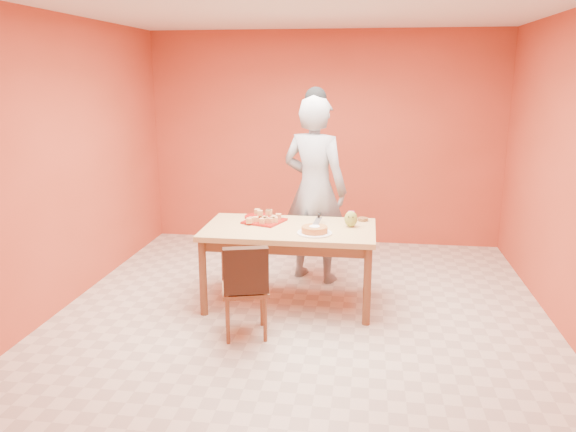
# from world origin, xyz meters

# --- Properties ---
(floor) EXTENTS (5.00, 5.00, 0.00)m
(floor) POSITION_xyz_m (0.00, 0.00, 0.00)
(floor) COLOR beige
(floor) RESTS_ON ground
(ceiling) EXTENTS (5.00, 5.00, 0.00)m
(ceiling) POSITION_xyz_m (0.00, 0.00, 2.70)
(ceiling) COLOR silver
(ceiling) RESTS_ON wall_back
(wall_back) EXTENTS (4.50, 0.00, 4.50)m
(wall_back) POSITION_xyz_m (0.00, 2.50, 1.35)
(wall_back) COLOR #C4462D
(wall_back) RESTS_ON floor
(wall_left) EXTENTS (0.00, 5.00, 5.00)m
(wall_left) POSITION_xyz_m (-2.25, 0.00, 1.35)
(wall_left) COLOR #C4462D
(wall_left) RESTS_ON floor
(dining_table) EXTENTS (1.60, 0.90, 0.76)m
(dining_table) POSITION_xyz_m (-0.15, 0.34, 0.67)
(dining_table) COLOR #E0C075
(dining_table) RESTS_ON floor
(dining_chair) EXTENTS (0.48, 0.53, 0.83)m
(dining_chair) POSITION_xyz_m (-0.42, -0.42, 0.43)
(dining_chair) COLOR brown
(dining_chair) RESTS_ON floor
(pastry_pile) EXTENTS (0.30, 0.30, 0.10)m
(pastry_pile) POSITION_xyz_m (-0.41, 0.49, 0.83)
(pastry_pile) COLOR tan
(pastry_pile) RESTS_ON pastry_platter
(person) EXTENTS (0.83, 0.69, 1.96)m
(person) POSITION_xyz_m (0.02, 1.05, 0.98)
(person) COLOR gray
(person) RESTS_ON floor
(pastry_platter) EXTENTS (0.43, 0.43, 0.02)m
(pastry_platter) POSITION_xyz_m (-0.41, 0.49, 0.77)
(pastry_platter) COLOR maroon
(pastry_platter) RESTS_ON dining_table
(red_dinner_plate) EXTENTS (0.34, 0.34, 0.02)m
(red_dinner_plate) POSITION_xyz_m (-0.51, 0.66, 0.77)
(red_dinner_plate) COLOR maroon
(red_dinner_plate) RESTS_ON dining_table
(white_cake_plate) EXTENTS (0.34, 0.34, 0.01)m
(white_cake_plate) POSITION_xyz_m (0.11, 0.14, 0.77)
(white_cake_plate) COLOR white
(white_cake_plate) RESTS_ON dining_table
(sponge_cake) EXTENTS (0.31, 0.31, 0.05)m
(sponge_cake) POSITION_xyz_m (0.11, 0.14, 0.80)
(sponge_cake) COLOR #CF7335
(sponge_cake) RESTS_ON white_cake_plate
(cake_server) EXTENTS (0.07, 0.29, 0.01)m
(cake_server) POSITION_xyz_m (0.12, 0.32, 0.83)
(cake_server) COLOR white
(cake_server) RESTS_ON sponge_cake
(egg_ornament) EXTENTS (0.14, 0.12, 0.15)m
(egg_ornament) POSITION_xyz_m (0.42, 0.43, 0.84)
(egg_ornament) COLOR olive
(egg_ornament) RESTS_ON dining_table
(magenta_glass) EXTENTS (0.08, 0.08, 0.09)m
(magenta_glass) POSITION_xyz_m (0.42, 0.66, 0.81)
(magenta_glass) COLOR #C01C72
(magenta_glass) RESTS_ON dining_table
(checker_tin) EXTENTS (0.12, 0.12, 0.03)m
(checker_tin) POSITION_xyz_m (0.53, 0.67, 0.78)
(checker_tin) COLOR #3C2310
(checker_tin) RESTS_ON dining_table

